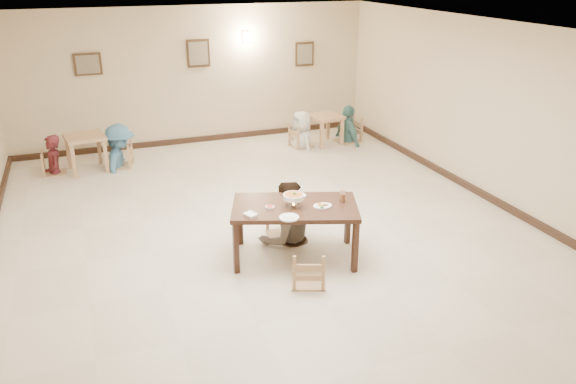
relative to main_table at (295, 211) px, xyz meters
name	(u,v)px	position (x,y,z in m)	size (l,w,h in m)	color
floor	(269,232)	(-0.08, 0.89, -0.71)	(10.00, 10.00, 0.00)	beige
ceiling	(266,30)	(-0.08, 0.89, 2.29)	(10.00, 10.00, 0.00)	white
wall_back	(195,76)	(-0.08, 5.89, 0.79)	(10.00, 10.00, 0.00)	beige
wall_front	(508,343)	(-0.08, -4.11, 0.79)	(10.00, 10.00, 0.00)	beige
wall_right	(494,113)	(3.92, 0.89, 0.79)	(10.00, 10.00, 0.00)	beige
baseboard_back	(199,139)	(-0.08, 5.86, -0.65)	(8.00, 0.06, 0.12)	#301E14
baseboard_right	(481,193)	(3.89, 0.89, -0.65)	(0.06, 10.00, 0.12)	#301E14
picture_a	(88,64)	(-2.28, 5.84, 1.19)	(0.55, 0.04, 0.45)	#3B2716
picture_b	(198,53)	(0.02, 5.84, 1.29)	(0.50, 0.04, 0.60)	#3B2716
picture_c	(305,54)	(2.52, 5.84, 1.14)	(0.45, 0.04, 0.55)	#3B2716
wall_sconce	(246,37)	(1.12, 5.85, 1.59)	(0.16, 0.05, 0.22)	#FFD88C
main_table	(295,211)	(0.00, 0.00, 0.00)	(1.91, 1.46, 0.79)	#3B2014
chair_far	(282,208)	(0.06, 0.68, -0.26)	(0.43, 0.43, 0.91)	tan
chair_near	(309,251)	(-0.08, -0.70, -0.25)	(0.44, 0.44, 0.93)	tan
main_diner	(287,182)	(0.09, 0.57, 0.20)	(0.88, 0.69, 1.82)	gray
curry_warmer	(294,197)	(-0.03, -0.04, 0.23)	(0.32, 0.28, 0.26)	silver
rice_plate_far	(296,196)	(0.13, 0.26, 0.10)	(0.29, 0.29, 0.06)	white
rice_plate_near	(289,217)	(-0.22, -0.36, 0.09)	(0.26, 0.26, 0.06)	white
fried_plate	(322,206)	(0.33, -0.18, 0.10)	(0.26, 0.26, 0.06)	white
chili_dish	(270,207)	(-0.34, 0.04, 0.09)	(0.12, 0.12, 0.03)	white
napkin_cutlery	(250,215)	(-0.66, -0.10, 0.10)	(0.20, 0.26, 0.03)	white
drink_glass	(342,197)	(0.66, -0.11, 0.15)	(0.08, 0.08, 0.15)	white
bg_table_left	(85,142)	(-2.55, 4.74, -0.13)	(0.82, 0.82, 0.72)	tan
bg_table_right	(325,121)	(2.56, 4.69, -0.18)	(0.77, 0.77, 0.66)	tan
bg_chair_ll	(52,152)	(-3.17, 4.78, -0.27)	(0.42, 0.42, 0.88)	tan
bg_chair_lr	(119,144)	(-1.92, 4.75, -0.24)	(0.44, 0.44, 0.95)	tan
bg_chair_rl	(302,126)	(1.99, 4.69, -0.24)	(0.45, 0.45, 0.95)	tan
bg_chair_rr	(348,119)	(3.13, 4.67, -0.18)	(0.50, 0.50, 1.07)	tan
bg_diner_a	(49,136)	(-3.17, 4.78, 0.06)	(0.56, 0.37, 1.54)	#551C22
bg_diner_b	(116,125)	(-1.92, 4.75, 0.17)	(1.13, 0.65, 1.75)	teal
bg_diner_c	(302,111)	(1.99, 4.69, 0.10)	(0.79, 0.51, 1.61)	silver
bg_diner_d	(349,105)	(3.13, 4.67, 0.14)	(0.99, 0.41, 1.69)	teal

